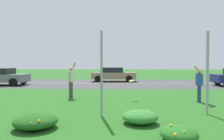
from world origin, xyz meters
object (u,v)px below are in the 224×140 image
person_catcher_blue_shirt (199,82)px  frisbee_lime (131,81)px  person_thrower_white_shirt (71,79)px  sign_post_by_roadside (207,73)px  car_gray_leftmost (0,77)px  car_tan_center_left (114,74)px  sign_post_near_path (102,74)px

person_catcher_blue_shirt → frisbee_lime: (-3.16, 0.67, 0.01)m
person_thrower_white_shirt → person_catcher_blue_shirt: size_ratio=1.09×
sign_post_by_roadside → person_catcher_blue_shirt: 2.55m
frisbee_lime → car_gray_leftmost: (-10.78, 6.95, -0.22)m
car_tan_center_left → person_thrower_white_shirt: bearing=-100.7°
sign_post_near_path → person_thrower_white_shirt: sign_post_near_path is taller
person_catcher_blue_shirt → car_tan_center_left: bearing=110.2°
sign_post_near_path → frisbee_lime: (1.24, 3.55, -0.51)m
person_thrower_white_shirt → person_catcher_blue_shirt: 6.49m
sign_post_near_path → sign_post_by_roadside: bearing=7.1°
sign_post_near_path → car_tan_center_left: sign_post_near_path is taller
sign_post_by_roadside → frisbee_lime: bearing=129.4°
person_thrower_white_shirt → frisbee_lime: person_thrower_white_shirt is taller
frisbee_lime → car_gray_leftmost: bearing=147.2°
car_gray_leftmost → car_tan_center_left: 10.46m
sign_post_by_roadside → car_gray_leftmost: size_ratio=0.66×
person_thrower_white_shirt → frisbee_lime: (3.23, -0.50, -0.04)m
frisbee_lime → car_gray_leftmost: size_ratio=0.06×
sign_post_by_roadside → sign_post_near_path: bearing=-172.9°
person_catcher_blue_shirt → car_tan_center_left: (-4.36, 11.85, -0.21)m
sign_post_near_path → frisbee_lime: bearing=70.8°
sign_post_by_roadside → person_thrower_white_shirt: size_ratio=1.56×
car_tan_center_left → sign_post_by_roadside: bearing=-75.3°
car_tan_center_left → frisbee_lime: bearing=-83.8°
car_gray_leftmost → sign_post_near_path: bearing=-47.7°
sign_post_near_path → person_thrower_white_shirt: bearing=116.2°
frisbee_lime → car_tan_center_left: (-1.20, 11.18, -0.22)m
car_gray_leftmost → person_thrower_white_shirt: bearing=-40.5°
sign_post_near_path → car_tan_center_left: 14.75m
sign_post_by_roadside → person_catcher_blue_shirt: (0.62, 2.41, -0.55)m
sign_post_by_roadside → person_catcher_blue_shirt: bearing=75.5°
sign_post_by_roadside → car_gray_leftmost: bearing=143.0°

